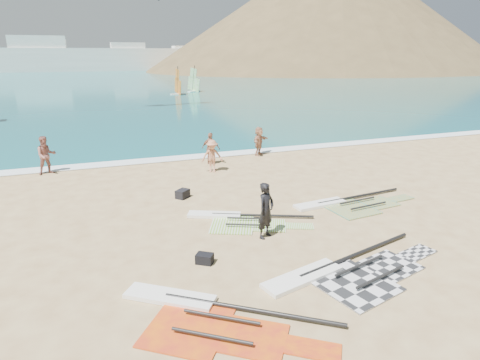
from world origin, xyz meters
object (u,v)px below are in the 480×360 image
object	(u,v)px
rig_grey	(346,272)
beachgoer_right	(259,141)
beachgoer_left	(46,155)
beachgoer_back	(211,148)
beachgoer_mid	(212,156)
rig_red	(204,316)
rig_green	(238,220)
rig_orange	(348,204)
person_wetsuit	(266,211)
gear_bag_far	(205,259)
gear_bag_near	(183,194)

from	to	relation	value
rig_grey	beachgoer_right	size ratio (longest dim) A/B	3.45
beachgoer_left	beachgoer_back	distance (m)	8.71
beachgoer_mid	beachgoer_back	world-z (taller)	beachgoer_back
rig_red	beachgoer_right	size ratio (longest dim) A/B	2.69
rig_grey	beachgoer_left	size ratio (longest dim) A/B	3.06
rig_green	beachgoer_back	distance (m)	8.52
beachgoer_mid	rig_grey	bearing A→B (deg)	-74.98
beachgoer_left	beachgoer_right	bearing A→B (deg)	-15.48
rig_orange	beachgoer_right	size ratio (longest dim) A/B	3.08
rig_green	person_wetsuit	world-z (taller)	person_wetsuit
rig_red	beachgoer_left	distance (m)	15.31
rig_orange	beachgoer_left	world-z (taller)	beachgoer_left
gear_bag_far	person_wetsuit	size ratio (longest dim) A/B	0.25
gear_bag_near	rig_orange	bearing A→B (deg)	-27.27
gear_bag_far	beachgoer_mid	world-z (taller)	beachgoer_mid
rig_green	beachgoer_back	bearing A→B (deg)	104.59
rig_green	beachgoer_right	distance (m)	10.57
beachgoer_back	beachgoer_right	xyz separation A→B (m)	(3.41, 1.03, -0.02)
rig_green	rig_red	distance (m)	5.87
gear_bag_near	rig_green	bearing A→B (deg)	-66.80
rig_orange	gear_bag_far	size ratio (longest dim) A/B	10.99
person_wetsuit	beachgoer_left	bearing A→B (deg)	93.30
rig_orange	beachgoer_back	distance (m)	9.10
rig_red	beachgoer_mid	xyz separation A→B (m)	(3.69, 11.96, 0.82)
rig_green	rig_grey	bearing A→B (deg)	-46.73
beachgoer_left	gear_bag_far	bearing A→B (deg)	-81.87
rig_orange	beachgoer_right	world-z (taller)	beachgoer_right
rig_orange	person_wetsuit	xyz separation A→B (m)	(-4.46, -1.63, 0.93)
beachgoer_back	beachgoer_right	world-z (taller)	beachgoer_back
beachgoer_right	person_wetsuit	bearing A→B (deg)	-152.48
beachgoer_mid	beachgoer_right	bearing A→B (deg)	46.34
rig_grey	beachgoer_mid	distance (m)	11.47
gear_bag_near	beachgoer_mid	world-z (taller)	beachgoer_mid
rig_orange	gear_bag_far	bearing A→B (deg)	-164.63
beachgoer_mid	beachgoer_back	bearing A→B (deg)	87.86
gear_bag_near	beachgoer_mid	xyz separation A→B (m)	(2.38, 3.48, 0.69)
person_wetsuit	rig_grey	bearing A→B (deg)	-100.45
rig_grey	beachgoer_mid	bearing A→B (deg)	78.84
gear_bag_far	person_wetsuit	xyz separation A→B (m)	(2.46, 1.05, 0.83)
rig_green	rig_orange	xyz separation A→B (m)	(4.91, 0.03, 0.00)
rig_grey	beachgoer_right	xyz separation A→B (m)	(3.13, 14.05, 0.84)
rig_grey	rig_orange	distance (m)	5.71
beachgoer_mid	person_wetsuit	bearing A→B (deg)	-81.93
rig_grey	person_wetsuit	world-z (taller)	person_wetsuit
rig_red	person_wetsuit	distance (m)	4.88
rig_green	rig_orange	world-z (taller)	rig_orange
rig_orange	beachgoer_mid	distance (m)	7.85
rig_red	person_wetsuit	xyz separation A→B (m)	(3.17, 3.60, 0.93)
rig_green	gear_bag_far	distance (m)	3.33
rig_grey	rig_orange	size ratio (longest dim) A/B	1.12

